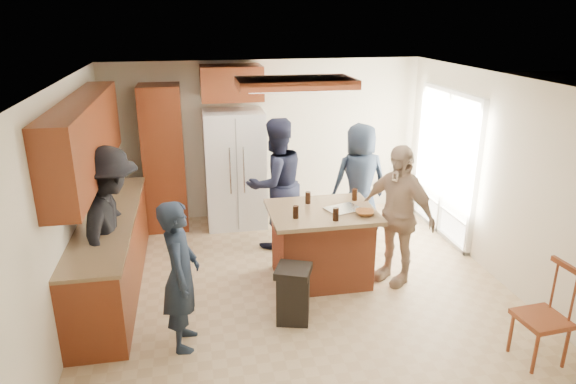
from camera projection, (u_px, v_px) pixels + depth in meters
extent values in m
plane|color=tan|center=(298.00, 285.00, 6.31)|extent=(5.00, 5.00, 0.00)
plane|color=white|center=(299.00, 79.00, 5.48)|extent=(5.00, 5.00, 0.00)
plane|color=beige|center=(266.00, 140.00, 8.22)|extent=(5.00, 0.00, 5.00)
plane|color=beige|center=(372.00, 305.00, 3.58)|extent=(5.00, 0.00, 5.00)
plane|color=beige|center=(69.00, 204.00, 5.46)|extent=(0.00, 5.00, 5.00)
plane|color=beige|center=(496.00, 177.00, 6.34)|extent=(0.00, 5.00, 5.00)
cube|color=white|center=(447.00, 166.00, 7.52)|extent=(0.02, 1.60, 2.10)
cube|color=white|center=(445.00, 166.00, 7.51)|extent=(0.08, 1.72, 2.10)
cube|color=maroon|center=(295.00, 83.00, 5.69)|extent=(1.30, 0.70, 0.10)
cube|color=white|center=(295.00, 88.00, 5.71)|extent=(1.10, 0.50, 0.02)
cube|color=olive|center=(528.00, 227.00, 8.15)|extent=(3.00, 3.00, 0.10)
cube|color=#593319|center=(553.00, 152.00, 8.48)|extent=(1.40, 1.60, 2.00)
imported|color=#1A2435|center=(181.00, 276.00, 4.96)|extent=(0.46, 0.59, 1.54)
imported|color=#191D33|center=(276.00, 184.00, 7.13)|extent=(1.04, 0.86, 1.85)
imported|color=#182131|center=(360.00, 180.00, 7.55)|extent=(0.86, 0.59, 1.69)
imported|color=tan|center=(397.00, 215.00, 6.18)|extent=(0.99, 1.14, 1.74)
imported|color=black|center=(113.00, 228.00, 5.66)|extent=(0.71, 1.26, 1.85)
cube|color=maroon|center=(112.00, 254.00, 6.15)|extent=(0.60, 3.00, 0.88)
cube|color=#846B4C|center=(107.00, 218.00, 6.00)|extent=(0.64, 3.00, 0.04)
cube|color=maroon|center=(85.00, 137.00, 5.65)|extent=(0.35, 3.00, 0.85)
cube|color=maroon|center=(164.00, 159.00, 7.70)|extent=(0.60, 0.60, 2.20)
cube|color=maroon|center=(231.00, 83.00, 7.53)|extent=(0.90, 0.60, 0.50)
cube|color=white|center=(235.00, 169.00, 7.88)|extent=(0.90, 0.72, 1.80)
cube|color=gray|center=(237.00, 176.00, 7.54)|extent=(0.01, 0.01, 1.71)
cylinder|color=silver|center=(230.00, 171.00, 7.47)|extent=(0.02, 0.02, 0.70)
cylinder|color=silver|center=(244.00, 170.00, 7.51)|extent=(0.02, 0.02, 0.70)
cube|color=#984427|center=(321.00, 247.00, 6.34)|extent=(1.10, 0.85, 0.88)
cube|color=#7E6248|center=(322.00, 212.00, 6.18)|extent=(1.28, 1.03, 0.05)
cube|color=silver|center=(343.00, 209.00, 6.17)|extent=(0.48, 0.41, 0.02)
imported|color=brown|center=(365.00, 213.00, 6.02)|extent=(0.26, 0.26, 0.05)
cylinder|color=black|center=(296.00, 212.00, 5.90)|extent=(0.07, 0.07, 0.15)
cylinder|color=black|center=(308.00, 198.00, 6.36)|extent=(0.07, 0.07, 0.15)
cylinder|color=black|center=(355.00, 195.00, 6.47)|extent=(0.07, 0.07, 0.15)
cylinder|color=black|center=(336.00, 214.00, 5.84)|extent=(0.07, 0.07, 0.15)
cube|color=black|center=(293.00, 297.00, 5.53)|extent=(0.42, 0.42, 0.55)
cube|color=black|center=(293.00, 271.00, 5.43)|extent=(0.47, 0.47, 0.08)
cube|color=maroon|center=(542.00, 319.00, 4.83)|extent=(0.45, 0.45, 0.05)
cylinder|color=maroon|center=(535.00, 353.00, 4.71)|extent=(0.04, 0.04, 0.44)
cylinder|color=maroon|center=(566.00, 347.00, 4.79)|extent=(0.04, 0.04, 0.44)
cylinder|color=maroon|center=(511.00, 332.00, 5.02)|extent=(0.04, 0.04, 0.44)
cylinder|color=maroon|center=(540.00, 327.00, 5.10)|extent=(0.04, 0.04, 0.44)
cube|color=maroon|center=(568.00, 267.00, 4.70)|extent=(0.07, 0.40, 0.05)
cylinder|color=maroon|center=(573.00, 298.00, 4.68)|extent=(0.03, 0.03, 0.50)
cylinder|color=maroon|center=(554.00, 285.00, 4.90)|extent=(0.03, 0.03, 0.50)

